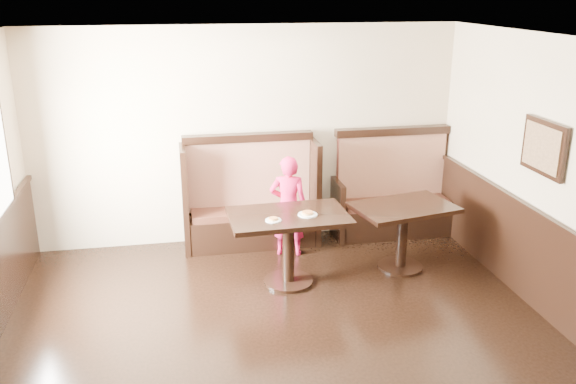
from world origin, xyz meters
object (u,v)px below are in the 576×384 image
object	(u,v)px
table_neighbor	(403,222)
booth_neighbor	(392,199)
booth_main	(251,205)
table_main	(288,231)
child	(288,206)

from	to	relation	value
table_neighbor	booth_neighbor	bearing A→B (deg)	63.74
booth_main	table_main	distance (m)	1.27
table_main	table_neighbor	distance (m)	1.41
table_main	child	size ratio (longest dim) A/B	1.04
booth_neighbor	table_main	size ratio (longest dim) A/B	1.23
booth_main	table_neighbor	world-z (taller)	booth_main
booth_main	table_neighbor	xyz separation A→B (m)	(1.67, -1.11, 0.07)
table_main	table_neighbor	bearing A→B (deg)	3.16
booth_neighbor	table_neighbor	distance (m)	1.15
booth_main	child	world-z (taller)	booth_main
booth_main	child	distance (m)	0.62
booth_neighbor	table_main	bearing A→B (deg)	-143.82
booth_main	table_neighbor	size ratio (longest dim) A/B	1.36
child	booth_neighbor	bearing A→B (deg)	-149.93
booth_main	booth_neighbor	world-z (taller)	same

